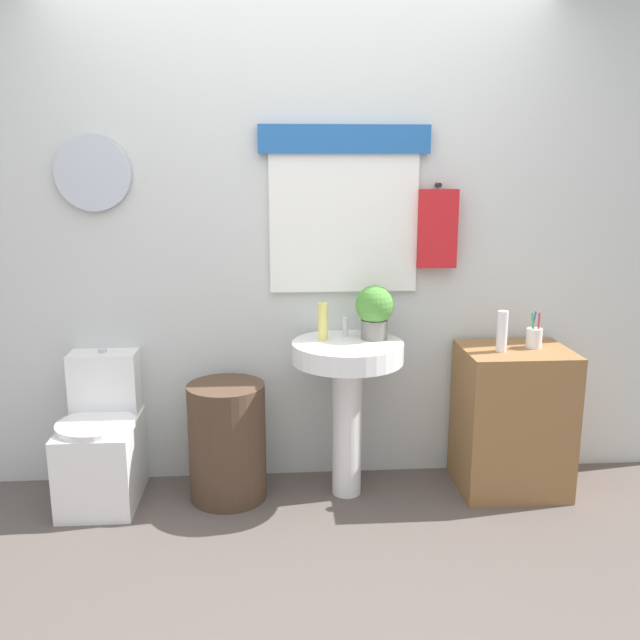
{
  "coord_description": "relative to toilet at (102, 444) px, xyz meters",
  "views": [
    {
      "loc": [
        -0.14,
        -2.36,
        1.65
      ],
      "look_at": [
        0.08,
        0.8,
        0.94
      ],
      "focal_mm": 37.84,
      "sensor_mm": 36.0,
      "label": 1
    }
  ],
  "objects": [
    {
      "name": "back_wall",
      "position": [
        1.02,
        0.27,
        1.01
      ],
      "size": [
        4.4,
        0.18,
        2.6
      ],
      "color": "silver",
      "rests_on": "ground_plane"
    },
    {
      "name": "toothbrush_cup",
      "position": [
        2.19,
        -0.01,
        0.52
      ],
      "size": [
        0.08,
        0.08,
        0.19
      ],
      "color": "silver",
      "rests_on": "wooden_cabinet"
    },
    {
      "name": "ground_plane",
      "position": [
        1.02,
        -0.88,
        -0.29
      ],
      "size": [
        8.0,
        8.0,
        0.0
      ],
      "primitive_type": "plane",
      "color": "#564C47"
    },
    {
      "name": "faucet",
      "position": [
        1.24,
        0.09,
        0.57
      ],
      "size": [
        0.03,
        0.03,
        0.1
      ],
      "primitive_type": "cylinder",
      "color": "silver",
      "rests_on": "pedestal_sink"
    },
    {
      "name": "toilet",
      "position": [
        0.0,
        0.0,
        0.0
      ],
      "size": [
        0.38,
        0.51,
        0.76
      ],
      "color": "white",
      "rests_on": "ground_plane"
    },
    {
      "name": "lotion_bottle",
      "position": [
        2.0,
        -0.07,
        0.57
      ],
      "size": [
        0.05,
        0.05,
        0.21
      ],
      "primitive_type": "cylinder",
      "color": "white",
      "rests_on": "wooden_cabinet"
    },
    {
      "name": "potted_plant",
      "position": [
        1.38,
        0.03,
        0.67
      ],
      "size": [
        0.19,
        0.19,
        0.27
      ],
      "color": "slate",
      "rests_on": "pedestal_sink"
    },
    {
      "name": "pedestal_sink",
      "position": [
        1.24,
        -0.03,
        0.33
      ],
      "size": [
        0.56,
        0.56,
        0.81
      ],
      "color": "white",
      "rests_on": "ground_plane"
    },
    {
      "name": "laundry_hamper",
      "position": [
        0.63,
        -0.03,
        0.01
      ],
      "size": [
        0.39,
        0.39,
        0.6
      ],
      "primitive_type": "cylinder",
      "color": "#4C3828",
      "rests_on": "ground_plane"
    },
    {
      "name": "soap_bottle",
      "position": [
        1.12,
        0.02,
        0.61
      ],
      "size": [
        0.05,
        0.05,
        0.19
      ],
      "primitive_type": "cylinder",
      "color": "#DBD166",
      "rests_on": "pedestal_sink"
    },
    {
      "name": "wooden_cabinet",
      "position": [
        2.1,
        -0.03,
        0.09
      ],
      "size": [
        0.54,
        0.44,
        0.76
      ],
      "primitive_type": "cube",
      "color": "olive",
      "rests_on": "ground_plane"
    }
  ]
}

